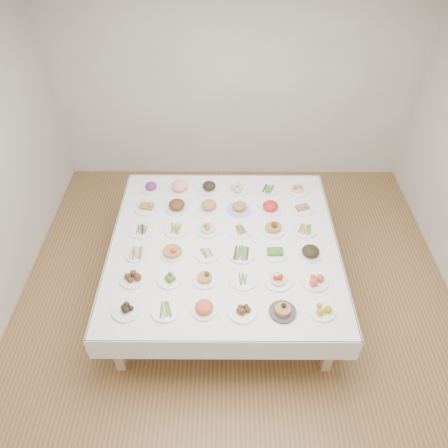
{
  "coord_description": "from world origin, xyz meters",
  "views": [
    {
      "loc": [
        -0.12,
        -3.07,
        4.03
      ],
      "look_at": [
        -0.14,
        0.34,
        0.88
      ],
      "focal_mm": 35.0,
      "sensor_mm": 36.0,
      "label": 1
    }
  ],
  "objects_px": {
    "dish_0": "(126,308)",
    "display_table": "(224,247)",
    "dish_18": "(142,230)",
    "dish_35": "(298,187)"
  },
  "relations": [
    {
      "from": "display_table",
      "to": "dish_18",
      "type": "bearing_deg",
      "value": 169.26
    },
    {
      "from": "dish_18",
      "to": "dish_35",
      "type": "relative_size",
      "value": 1.02
    },
    {
      "from": "dish_18",
      "to": "dish_35",
      "type": "height_order",
      "value": "dish_35"
    },
    {
      "from": "display_table",
      "to": "dish_35",
      "type": "relative_size",
      "value": 9.48
    },
    {
      "from": "dish_0",
      "to": "display_table",
      "type": "bearing_deg",
      "value": 44.97
    },
    {
      "from": "display_table",
      "to": "dish_18",
      "type": "distance_m",
      "value": 0.91
    },
    {
      "from": "dish_0",
      "to": "dish_18",
      "type": "distance_m",
      "value": 1.05
    },
    {
      "from": "dish_35",
      "to": "display_table",
      "type": "bearing_deg",
      "value": -135.02
    },
    {
      "from": "display_table",
      "to": "dish_18",
      "type": "xyz_separation_m",
      "value": [
        -0.89,
        0.17,
        0.08
      ]
    },
    {
      "from": "dish_35",
      "to": "dish_0",
      "type": "bearing_deg",
      "value": -135.03
    }
  ]
}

